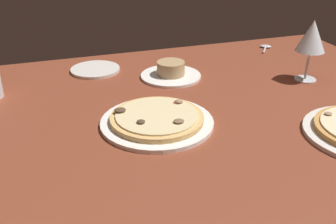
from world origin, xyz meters
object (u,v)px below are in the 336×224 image
object	(u,v)px
pizza_main	(157,120)
spoon	(265,47)
wine_glass_far	(312,37)
ramekin_on_saucer	(171,72)
side_plate	(95,70)

from	to	relation	value
pizza_main	spoon	bearing A→B (deg)	38.50
wine_glass_far	pizza_main	bearing A→B (deg)	-165.71
pizza_main	ramekin_on_saucer	xyz separation A→B (cm)	(12.59, 27.09, 0.48)
pizza_main	spoon	xyz separation A→B (cm)	(54.15, 43.07, -0.70)
side_plate	spoon	bearing A→B (deg)	3.34
wine_glass_far	spoon	size ratio (longest dim) A/B	2.06
wine_glass_far	spoon	distance (cm)	33.28
pizza_main	side_plate	world-z (taller)	pizza_main
ramekin_on_saucer	wine_glass_far	xyz separation A→B (cm)	(36.74, -14.52, 11.22)
wine_glass_far	ramekin_on_saucer	bearing A→B (deg)	158.43
ramekin_on_saucer	side_plate	distance (cm)	23.98
ramekin_on_saucer	side_plate	world-z (taller)	ramekin_on_saucer
ramekin_on_saucer	pizza_main	bearing A→B (deg)	-114.92
ramekin_on_saucer	spoon	bearing A→B (deg)	21.04
side_plate	spoon	world-z (taller)	spoon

